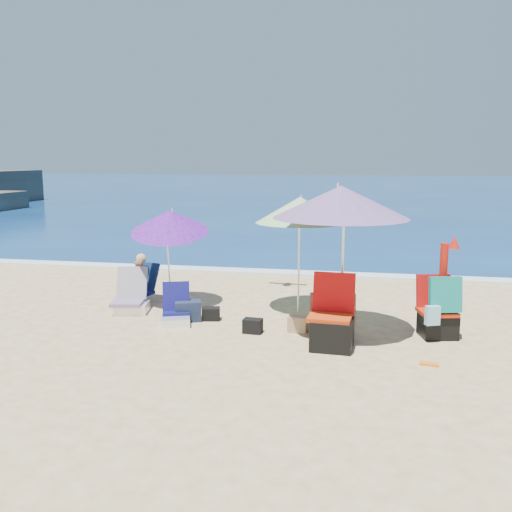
% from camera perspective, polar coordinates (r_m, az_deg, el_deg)
% --- Properties ---
extents(ground, '(120.00, 120.00, 0.00)m').
position_cam_1_polar(ground, '(7.93, 0.75, -9.14)').
color(ground, '#D8BC84').
rests_on(ground, ground).
extents(sea, '(120.00, 80.00, 0.12)m').
position_cam_1_polar(sea, '(52.47, 9.68, 6.79)').
color(sea, navy).
rests_on(sea, ground).
extents(foam, '(120.00, 0.50, 0.04)m').
position_cam_1_polar(foam, '(12.81, 4.85, -1.74)').
color(foam, white).
rests_on(foam, ground).
extents(umbrella_turquoise, '(2.56, 2.56, 2.25)m').
position_cam_1_polar(umbrella_turquoise, '(8.08, 8.60, 5.43)').
color(umbrella_turquoise, white).
rests_on(umbrella_turquoise, ground).
extents(umbrella_striped, '(1.73, 1.73, 2.00)m').
position_cam_1_polar(umbrella_striped, '(9.36, 4.50, 4.69)').
color(umbrella_striped, white).
rests_on(umbrella_striped, ground).
extents(umbrella_blue, '(1.62, 1.67, 1.85)m').
position_cam_1_polar(umbrella_blue, '(9.83, -8.80, 3.51)').
color(umbrella_blue, white).
rests_on(umbrella_blue, ground).
extents(furled_umbrella, '(0.27, 0.47, 1.52)m').
position_cam_1_polar(furled_umbrella, '(8.59, 18.58, -2.40)').
color(furled_umbrella, '#AD170C').
rests_on(furled_umbrella, ground).
extents(chair_navy, '(0.61, 0.78, 0.62)m').
position_cam_1_polar(chair_navy, '(9.05, -8.14, -5.76)').
color(chair_navy, '#0D104A').
rests_on(chair_navy, ground).
extents(chair_rainbow, '(0.67, 0.77, 0.74)m').
position_cam_1_polar(chair_rainbow, '(9.84, -12.55, -4.44)').
color(chair_rainbow, '#C24448').
rests_on(chair_rainbow, ground).
extents(camp_chair_left, '(0.64, 0.63, 1.02)m').
position_cam_1_polar(camp_chair_left, '(7.85, 7.72, -7.10)').
color(camp_chair_left, '#BD360D').
rests_on(camp_chair_left, ground).
extents(camp_chair_right, '(0.62, 0.73, 0.94)m').
position_cam_1_polar(camp_chair_right, '(8.64, 17.99, -5.69)').
color(camp_chair_right, red).
rests_on(camp_chair_right, ground).
extents(person_center, '(0.67, 0.61, 0.96)m').
position_cam_1_polar(person_center, '(8.29, 7.74, -5.04)').
color(person_center, tan).
rests_on(person_center, ground).
extents(person_left, '(0.57, 0.74, 0.86)m').
position_cam_1_polar(person_left, '(10.46, -11.63, -2.45)').
color(person_left, tan).
rests_on(person_left, ground).
extents(bag_navy_a, '(0.49, 0.42, 0.32)m').
position_cam_1_polar(bag_navy_a, '(9.18, -6.91, -5.53)').
color(bag_navy_a, '#192137').
rests_on(bag_navy_a, ground).
extents(bag_black_a, '(0.32, 0.26, 0.21)m').
position_cam_1_polar(bag_black_a, '(9.18, -4.59, -5.87)').
color(bag_black_a, black).
rests_on(bag_black_a, ground).
extents(bag_tan, '(0.31, 0.24, 0.24)m').
position_cam_1_polar(bag_tan, '(8.55, 4.28, -6.90)').
color(bag_tan, tan).
rests_on(bag_tan, ground).
extents(bag_black_b, '(0.29, 0.21, 0.22)m').
position_cam_1_polar(bag_black_b, '(8.49, -0.34, -7.10)').
color(bag_black_b, black).
rests_on(bag_black_b, ground).
extents(orange_item, '(0.25, 0.14, 0.03)m').
position_cam_1_polar(orange_item, '(7.57, 17.17, -10.43)').
color(orange_item, orange).
rests_on(orange_item, ground).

